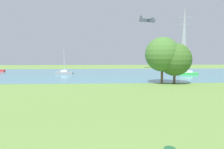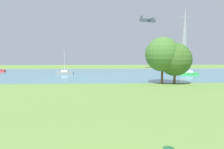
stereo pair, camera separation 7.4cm
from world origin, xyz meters
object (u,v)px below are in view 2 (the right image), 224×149
Objects in this scene: light_aircraft at (148,20)px; tree_west_near at (175,59)px; electricity_pylon at (185,36)px; sailboat_green at (189,73)px; sailboat_gray at (65,72)px; tree_east_near at (163,54)px.

tree_west_near is at bearing -95.04° from light_aircraft.
electricity_pylon reaches higher than tree_west_near.
sailboat_gray is at bearing 174.03° from sailboat_green.
sailboat_green is 34.13m from sailboat_gray.
sailboat_green is 20.78m from tree_east_near.
electricity_pylon is (25.44, 52.31, 8.33)m from tree_east_near.
electricity_pylon is at bearing 33.37° from light_aircraft.
sailboat_gray is 0.80× the size of tree_east_near.
sailboat_gray is 29.76m from tree_east_near.
sailboat_green is 0.93× the size of tree_west_near.
tree_east_near is at bearing -98.34° from light_aircraft.
tree_west_near is 0.91× the size of light_aircraft.
tree_west_near is (-9.89, -16.38, 4.05)m from sailboat_green.
light_aircraft is (-6.39, 23.25, 17.90)m from sailboat_green.
sailboat_green is 19.55m from tree_west_near.
tree_east_near reaches higher than sailboat_green.
tree_west_near is 58.20m from electricity_pylon.
tree_west_near is 42.12m from light_aircraft.
tree_west_near reaches higher than sailboat_green.
sailboat_green is 0.84× the size of light_aircraft.
sailboat_green is 30.03m from light_aircraft.
electricity_pylon reaches higher than sailboat_green.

